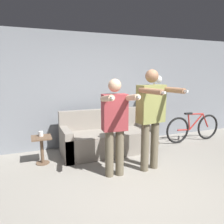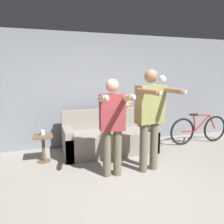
{
  "view_description": "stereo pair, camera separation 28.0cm",
  "coord_description": "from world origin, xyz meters",
  "px_view_note": "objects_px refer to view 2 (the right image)",
  "views": [
    {
      "loc": [
        -1.45,
        -2.51,
        1.69
      ],
      "look_at": [
        0.01,
        1.22,
        0.98
      ],
      "focal_mm": 35.0,
      "sensor_mm": 36.0,
      "label": 1
    },
    {
      "loc": [
        -1.19,
        -2.6,
        1.69
      ],
      "look_at": [
        0.01,
        1.22,
        0.98
      ],
      "focal_mm": 35.0,
      "sensor_mm": 36.0,
      "label": 2
    }
  ],
  "objects_px": {
    "cat": "(124,105)",
    "side_table": "(43,143)",
    "person_left": "(112,122)",
    "floor_lamp": "(158,95)",
    "couch": "(109,138)",
    "cup": "(43,132)",
    "person_right": "(151,113)",
    "bicycle": "(199,129)"
  },
  "relations": [
    {
      "from": "bicycle",
      "to": "cat",
      "type": "bearing_deg",
      "value": 167.97
    },
    {
      "from": "couch",
      "to": "person_right",
      "type": "height_order",
      "value": "person_right"
    },
    {
      "from": "person_right",
      "to": "cup",
      "type": "distance_m",
      "value": 2.09
    },
    {
      "from": "side_table",
      "to": "couch",
      "type": "bearing_deg",
      "value": 6.22
    },
    {
      "from": "couch",
      "to": "cup",
      "type": "xyz_separation_m",
      "value": [
        -1.38,
        -0.11,
        0.28
      ]
    },
    {
      "from": "person_left",
      "to": "bicycle",
      "type": "relative_size",
      "value": 1.0
    },
    {
      "from": "couch",
      "to": "cup",
      "type": "relative_size",
      "value": 20.86
    },
    {
      "from": "cup",
      "to": "cat",
      "type": "bearing_deg",
      "value": 12.73
    },
    {
      "from": "floor_lamp",
      "to": "cup",
      "type": "height_order",
      "value": "floor_lamp"
    },
    {
      "from": "couch",
      "to": "side_table",
      "type": "distance_m",
      "value": 1.39
    },
    {
      "from": "person_right",
      "to": "floor_lamp",
      "type": "relative_size",
      "value": 1.07
    },
    {
      "from": "bicycle",
      "to": "couch",
      "type": "bearing_deg",
      "value": 177.97
    },
    {
      "from": "person_right",
      "to": "cat",
      "type": "distance_m",
      "value": 1.43
    },
    {
      "from": "side_table",
      "to": "cup",
      "type": "distance_m",
      "value": 0.21
    },
    {
      "from": "cat",
      "to": "bicycle",
      "type": "relative_size",
      "value": 0.26
    },
    {
      "from": "person_left",
      "to": "cat",
      "type": "xyz_separation_m",
      "value": [
        0.74,
        1.44,
        0.05
      ]
    },
    {
      "from": "person_left",
      "to": "person_right",
      "type": "height_order",
      "value": "person_right"
    },
    {
      "from": "side_table",
      "to": "floor_lamp",
      "type": "bearing_deg",
      "value": 6.35
    },
    {
      "from": "couch",
      "to": "person_left",
      "type": "height_order",
      "value": "person_left"
    },
    {
      "from": "cat",
      "to": "floor_lamp",
      "type": "distance_m",
      "value": 0.82
    },
    {
      "from": "person_right",
      "to": "side_table",
      "type": "height_order",
      "value": "person_right"
    },
    {
      "from": "cat",
      "to": "side_table",
      "type": "distance_m",
      "value": 1.99
    },
    {
      "from": "person_left",
      "to": "floor_lamp",
      "type": "xyz_separation_m",
      "value": [
        1.52,
        1.27,
        0.27
      ]
    },
    {
      "from": "couch",
      "to": "side_table",
      "type": "xyz_separation_m",
      "value": [
        -1.38,
        -0.15,
        0.07
      ]
    },
    {
      "from": "cup",
      "to": "couch",
      "type": "bearing_deg",
      "value": 4.46
    },
    {
      "from": "couch",
      "to": "person_left",
      "type": "bearing_deg",
      "value": -104.32
    },
    {
      "from": "couch",
      "to": "cat",
      "type": "xyz_separation_m",
      "value": [
        0.45,
        0.31,
        0.68
      ]
    },
    {
      "from": "couch",
      "to": "person_right",
      "type": "relative_size",
      "value": 1.12
    },
    {
      "from": "couch",
      "to": "bicycle",
      "type": "xyz_separation_m",
      "value": [
        2.27,
        -0.08,
        0.05
      ]
    },
    {
      "from": "side_table",
      "to": "bicycle",
      "type": "xyz_separation_m",
      "value": [
        3.65,
        0.07,
        -0.02
      ]
    },
    {
      "from": "cup",
      "to": "side_table",
      "type": "bearing_deg",
      "value": -88.8
    },
    {
      "from": "cup",
      "to": "bicycle",
      "type": "distance_m",
      "value": 3.66
    },
    {
      "from": "person_right",
      "to": "floor_lamp",
      "type": "xyz_separation_m",
      "value": [
        0.84,
        1.27,
        0.17
      ]
    },
    {
      "from": "person_left",
      "to": "cup",
      "type": "xyz_separation_m",
      "value": [
        -1.09,
        1.02,
        -0.35
      ]
    },
    {
      "from": "cat",
      "to": "side_table",
      "type": "height_order",
      "value": "cat"
    },
    {
      "from": "floor_lamp",
      "to": "bicycle",
      "type": "distance_m",
      "value": 1.37
    },
    {
      "from": "cup",
      "to": "floor_lamp",
      "type": "bearing_deg",
      "value": 5.43
    },
    {
      "from": "person_left",
      "to": "floor_lamp",
      "type": "height_order",
      "value": "floor_lamp"
    },
    {
      "from": "floor_lamp",
      "to": "person_right",
      "type": "bearing_deg",
      "value": -123.63
    },
    {
      "from": "person_left",
      "to": "cup",
      "type": "relative_size",
      "value": 17.03
    },
    {
      "from": "cat",
      "to": "person_left",
      "type": "bearing_deg",
      "value": -117.34
    },
    {
      "from": "person_left",
      "to": "cat",
      "type": "bearing_deg",
      "value": 68.17
    }
  ]
}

